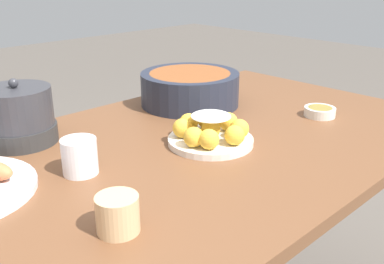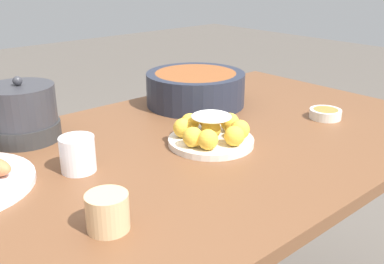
{
  "view_description": "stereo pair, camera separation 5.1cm",
  "coord_description": "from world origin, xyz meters",
  "px_view_note": "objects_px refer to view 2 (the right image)",
  "views": [
    {
      "loc": [
        -0.67,
        -0.75,
        1.21
      ],
      "look_at": [
        0.05,
        -0.02,
        0.81
      ],
      "focal_mm": 42.0,
      "sensor_mm": 36.0,
      "label": 1
    },
    {
      "loc": [
        -0.63,
        -0.79,
        1.21
      ],
      "look_at": [
        0.05,
        -0.02,
        0.81
      ],
      "focal_mm": 42.0,
      "sensor_mm": 36.0,
      "label": 2
    }
  ],
  "objects_px": {
    "cake_plate": "(211,133)",
    "cup_far": "(78,154)",
    "serving_bowl": "(196,88)",
    "warming_pot": "(22,113)",
    "cup_near": "(108,212)",
    "sauce_bowl": "(325,113)",
    "dining_table": "(173,185)"
  },
  "relations": [
    {
      "from": "serving_bowl",
      "to": "cup_near",
      "type": "height_order",
      "value": "serving_bowl"
    },
    {
      "from": "sauce_bowl",
      "to": "serving_bowl",
      "type": "bearing_deg",
      "value": 118.46
    },
    {
      "from": "sauce_bowl",
      "to": "cup_near",
      "type": "distance_m",
      "value": 0.79
    },
    {
      "from": "dining_table",
      "to": "cake_plate",
      "type": "xyz_separation_m",
      "value": [
        0.1,
        -0.03,
        0.13
      ]
    },
    {
      "from": "cake_plate",
      "to": "cup_near",
      "type": "xyz_separation_m",
      "value": [
        -0.4,
        -0.16,
        0.0
      ]
    },
    {
      "from": "dining_table",
      "to": "cup_far",
      "type": "bearing_deg",
      "value": 168.37
    },
    {
      "from": "cake_plate",
      "to": "warming_pot",
      "type": "relative_size",
      "value": 1.18
    },
    {
      "from": "cup_far",
      "to": "serving_bowl",
      "type": "bearing_deg",
      "value": 20.63
    },
    {
      "from": "serving_bowl",
      "to": "warming_pot",
      "type": "relative_size",
      "value": 1.7
    },
    {
      "from": "serving_bowl",
      "to": "warming_pot",
      "type": "xyz_separation_m",
      "value": [
        -0.53,
        0.07,
        0.01
      ]
    },
    {
      "from": "serving_bowl",
      "to": "cup_far",
      "type": "bearing_deg",
      "value": -159.37
    },
    {
      "from": "sauce_bowl",
      "to": "cup_far",
      "type": "xyz_separation_m",
      "value": [
        -0.71,
        0.16,
        0.02
      ]
    },
    {
      "from": "dining_table",
      "to": "sauce_bowl",
      "type": "height_order",
      "value": "sauce_bowl"
    },
    {
      "from": "cup_far",
      "to": "warming_pot",
      "type": "height_order",
      "value": "warming_pot"
    },
    {
      "from": "warming_pot",
      "to": "cup_far",
      "type": "bearing_deg",
      "value": -87.3
    },
    {
      "from": "cake_plate",
      "to": "warming_pot",
      "type": "height_order",
      "value": "warming_pot"
    },
    {
      "from": "cup_near",
      "to": "serving_bowl",
      "type": "bearing_deg",
      "value": 36.35
    },
    {
      "from": "sauce_bowl",
      "to": "dining_table",
      "type": "bearing_deg",
      "value": 166.95
    },
    {
      "from": "cake_plate",
      "to": "cup_far",
      "type": "distance_m",
      "value": 0.33
    },
    {
      "from": "cake_plate",
      "to": "cup_far",
      "type": "relative_size",
      "value": 2.72
    },
    {
      "from": "cup_near",
      "to": "dining_table",
      "type": "bearing_deg",
      "value": 32.94
    },
    {
      "from": "sauce_bowl",
      "to": "cup_far",
      "type": "distance_m",
      "value": 0.73
    },
    {
      "from": "sauce_bowl",
      "to": "warming_pot",
      "type": "height_order",
      "value": "warming_pot"
    },
    {
      "from": "dining_table",
      "to": "cake_plate",
      "type": "height_order",
      "value": "cake_plate"
    },
    {
      "from": "dining_table",
      "to": "serving_bowl",
      "type": "distance_m",
      "value": 0.41
    },
    {
      "from": "serving_bowl",
      "to": "sauce_bowl",
      "type": "xyz_separation_m",
      "value": [
        0.19,
        -0.36,
        -0.04
      ]
    },
    {
      "from": "cake_plate",
      "to": "sauce_bowl",
      "type": "xyz_separation_m",
      "value": [
        0.39,
        -0.08,
        -0.02
      ]
    },
    {
      "from": "sauce_bowl",
      "to": "cup_far",
      "type": "bearing_deg",
      "value": 167.4
    },
    {
      "from": "dining_table",
      "to": "serving_bowl",
      "type": "bearing_deg",
      "value": 39.57
    },
    {
      "from": "dining_table",
      "to": "cup_near",
      "type": "bearing_deg",
      "value": -147.06
    },
    {
      "from": "serving_bowl",
      "to": "cup_near",
      "type": "distance_m",
      "value": 0.74
    },
    {
      "from": "dining_table",
      "to": "cup_near",
      "type": "height_order",
      "value": "cup_near"
    }
  ]
}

